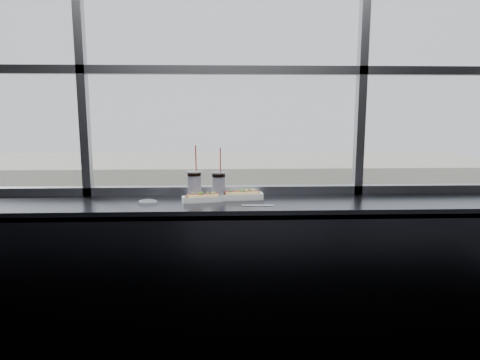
{
  "coord_description": "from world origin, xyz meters",
  "views": [
    {
      "loc": [
        -0.01,
        -1.63,
        1.72
      ],
      "look_at": [
        0.11,
        1.23,
        1.25
      ],
      "focal_mm": 32.0,
      "sensor_mm": 36.0,
      "label": 1
    }
  ],
  "objects_px": {
    "car_far_b": "(245,285)",
    "pedestrian_c": "(272,261)",
    "hotdog_tray_left": "(203,198)",
    "soda_cup_left": "(194,184)",
    "pedestrian_d": "(328,260)",
    "car_far_a": "(83,286)",
    "soda_cup_right": "(219,184)",
    "loose_straw": "(257,205)",
    "car_near_b": "(69,355)",
    "car_near_d": "(395,350)",
    "car_near_c": "(259,351)",
    "tree_right": "(359,234)",
    "tree_center": "(253,232)",
    "wrapper": "(148,201)",
    "hotdog_tray_right": "(241,195)",
    "tree_left": "(110,236)"
  },
  "relations": [
    {
      "from": "wrapper",
      "to": "car_near_d",
      "type": "xyz_separation_m",
      "value": [
        8.93,
        16.31,
        -11.09
      ]
    },
    {
      "from": "tree_right",
      "to": "soda_cup_left",
      "type": "bearing_deg",
      "value": -110.49
    },
    {
      "from": "pedestrian_c",
      "to": "soda_cup_right",
      "type": "bearing_deg",
      "value": -97.53
    },
    {
      "from": "hotdog_tray_right",
      "to": "wrapper",
      "type": "bearing_deg",
      "value": -176.24
    },
    {
      "from": "tree_center",
      "to": "pedestrian_d",
      "type": "bearing_deg",
      "value": 4.8
    },
    {
      "from": "car_far_b",
      "to": "tree_left",
      "type": "relative_size",
      "value": 1.27
    },
    {
      "from": "car_far_a",
      "to": "tree_left",
      "type": "distance_m",
      "value": 4.64
    },
    {
      "from": "hotdog_tray_right",
      "to": "loose_straw",
      "type": "relative_size",
      "value": 1.46
    },
    {
      "from": "car_far_a",
      "to": "tree_left",
      "type": "height_order",
      "value": "tree_left"
    },
    {
      "from": "soda_cup_left",
      "to": "car_near_c",
      "type": "bearing_deg",
      "value": 83.32
    },
    {
      "from": "wrapper",
      "to": "tree_center",
      "type": "relative_size",
      "value": 0.02
    },
    {
      "from": "tree_left",
      "to": "hotdog_tray_right",
      "type": "bearing_deg",
      "value": -73.06
    },
    {
      "from": "car_far_b",
      "to": "pedestrian_c",
      "type": "xyz_separation_m",
      "value": [
        2.33,
        4.58,
        -0.03
      ]
    },
    {
      "from": "car_near_c",
      "to": "pedestrian_c",
      "type": "relative_size",
      "value": 3.06
    },
    {
      "from": "hotdog_tray_right",
      "to": "tree_right",
      "type": "xyz_separation_m",
      "value": [
        10.21,
        28.2,
        -8.81
      ]
    },
    {
      "from": "soda_cup_right",
      "to": "car_far_a",
      "type": "height_order",
      "value": "soda_cup_right"
    },
    {
      "from": "hotdog_tray_left",
      "to": "soda_cup_left",
      "type": "distance_m",
      "value": 0.13
    },
    {
      "from": "car_far_b",
      "to": "pedestrian_d",
      "type": "xyz_separation_m",
      "value": [
        6.74,
        4.5,
        0.03
      ]
    },
    {
      "from": "soda_cup_left",
      "to": "pedestrian_d",
      "type": "bearing_deg",
      "value": 73.7
    },
    {
      "from": "pedestrian_c",
      "to": "tree_left",
      "type": "relative_size",
      "value": 0.42
    },
    {
      "from": "wrapper",
      "to": "hotdog_tray_right",
      "type": "bearing_deg",
      "value": 9.81
    },
    {
      "from": "car_far_a",
      "to": "soda_cup_right",
      "type": "bearing_deg",
      "value": -166.77
    },
    {
      "from": "wrapper",
      "to": "car_near_d",
      "type": "distance_m",
      "value": 21.65
    },
    {
      "from": "hotdog_tray_right",
      "to": "soda_cup_right",
      "type": "xyz_separation_m",
      "value": [
        -0.16,
        0.01,
        0.08
      ]
    },
    {
      "from": "soda_cup_left",
      "to": "soda_cup_right",
      "type": "xyz_separation_m",
      "value": [
        0.17,
        -0.0,
        -0.01
      ]
    },
    {
      "from": "hotdog_tray_right",
      "to": "car_far_a",
      "type": "relative_size",
      "value": 0.05
    },
    {
      "from": "hotdog_tray_left",
      "to": "hotdog_tray_right",
      "type": "bearing_deg",
      "value": 1.21
    },
    {
      "from": "pedestrian_c",
      "to": "car_far_b",
      "type": "bearing_deg",
      "value": -116.96
    },
    {
      "from": "soda_cup_right",
      "to": "car_near_b",
      "type": "distance_m",
      "value": 20.97
    },
    {
      "from": "car_far_b",
      "to": "car_near_d",
      "type": "distance_m",
      "value": 10.62
    },
    {
      "from": "pedestrian_c",
      "to": "tree_center",
      "type": "xyz_separation_m",
      "value": [
        -1.58,
        -0.58,
        2.5
      ]
    },
    {
      "from": "car_far_a",
      "to": "tree_left",
      "type": "xyz_separation_m",
      "value": [
        0.85,
        4.0,
        2.19
      ]
    },
    {
      "from": "soda_cup_right",
      "to": "car_far_a",
      "type": "relative_size",
      "value": 0.05
    },
    {
      "from": "car_far_b",
      "to": "tree_left",
      "type": "bearing_deg",
      "value": 61.72
    },
    {
      "from": "tree_right",
      "to": "hotdog_tray_right",
      "type": "bearing_deg",
      "value": -109.89
    },
    {
      "from": "wrapper",
      "to": "tree_center",
      "type": "height_order",
      "value": "wrapper"
    },
    {
      "from": "hotdog_tray_right",
      "to": "car_near_d",
      "type": "height_order",
      "value": "hotdog_tray_right"
    },
    {
      "from": "loose_straw",
      "to": "tree_center",
      "type": "relative_size",
      "value": 0.04
    },
    {
      "from": "car_far_a",
      "to": "tree_right",
      "type": "xyz_separation_m",
      "value": [
        19.64,
        4.0,
        2.13
      ]
    },
    {
      "from": "soda_cup_left",
      "to": "pedestrian_d",
      "type": "distance_m",
      "value": 31.87
    },
    {
      "from": "hotdog_tray_right",
      "to": "pedestrian_c",
      "type": "relative_size",
      "value": 0.15
    },
    {
      "from": "pedestrian_d",
      "to": "pedestrian_c",
      "type": "xyz_separation_m",
      "value": [
        -4.41,
        0.08,
        -0.06
      ]
    },
    {
      "from": "soda_cup_left",
      "to": "hotdog_tray_left",
      "type": "bearing_deg",
      "value": -53.64
    },
    {
      "from": "loose_straw",
      "to": "car_near_b",
      "type": "height_order",
      "value": "loose_straw"
    },
    {
      "from": "car_near_c",
      "to": "car_near_b",
      "type": "bearing_deg",
      "value": 88.49
    },
    {
      "from": "pedestrian_d",
      "to": "tree_right",
      "type": "distance_m",
      "value": 3.1
    },
    {
      "from": "loose_straw",
      "to": "car_far_a",
      "type": "xyz_separation_m",
      "value": [
        -9.53,
        24.41,
        -10.92
      ]
    },
    {
      "from": "loose_straw",
      "to": "pedestrian_c",
      "type": "distance_m",
      "value": 31.22
    },
    {
      "from": "car_near_c",
      "to": "soda_cup_left",
      "type": "bearing_deg",
      "value": 171.82
    },
    {
      "from": "car_near_d",
      "to": "tree_center",
      "type": "xyz_separation_m",
      "value": [
        -6.23,
        12.0,
        2.57
      ]
    }
  ]
}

